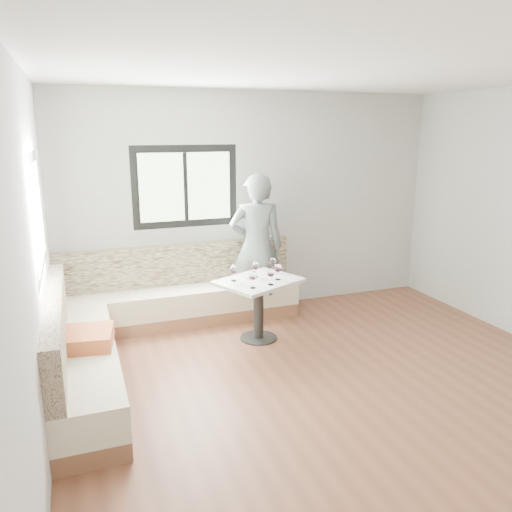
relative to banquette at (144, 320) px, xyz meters
The scene contains 11 objects.
room 2.42m from the banquette, 45.59° to the right, with size 5.01×5.01×2.81m.
banquette is the anchor object (origin of this frame).
table 1.28m from the banquette, ahead, with size 1.06×0.96×0.70m.
person 1.67m from the banquette, 18.63° to the left, with size 0.66×0.44×1.82m, color slate.
olive_ramekin 1.23m from the banquette, ahead, with size 0.09×0.09×0.03m.
wine_glass_a 1.28m from the banquette, 21.57° to the right, with size 0.08×0.08×0.19m.
wine_glass_b 1.46m from the banquette, 16.73° to the right, with size 0.08×0.08×0.19m.
wine_glass_c 1.56m from the banquette, ahead, with size 0.08×0.08×0.19m.
wine_glass_d 1.36m from the banquette, ahead, with size 0.08×0.08×0.19m.
wine_glass_e 1.58m from the banquette, ahead, with size 0.08×0.08×0.19m.
wine_glass_f 1.11m from the banquette, ahead, with size 0.08×0.08×0.19m.
Camera 1 is at (-2.20, -3.53, 2.33)m, focal length 35.00 mm.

